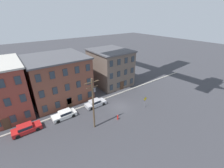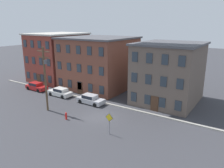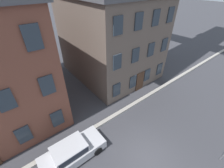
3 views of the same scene
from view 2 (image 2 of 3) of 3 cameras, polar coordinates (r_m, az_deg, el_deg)
ground_plane at (r=29.70m, az=-3.46°, el=-8.50°), size 200.00×200.00×0.00m
kerb_strip at (r=33.09m, az=1.23°, el=-5.74°), size 56.00×0.36×0.16m
apartment_corner at (r=49.47m, az=-13.83°, el=6.94°), size 9.34×11.67×10.13m
apartment_midblock at (r=42.27m, az=-3.42°, el=5.64°), size 12.38×11.89×9.67m
apartment_far at (r=35.34m, az=14.61°, el=2.91°), size 9.39×10.82×9.30m
car_red at (r=43.32m, az=-19.16°, el=-0.52°), size 4.40×1.92×1.43m
car_white at (r=38.53m, az=-13.36°, el=-2.01°), size 4.40×1.92×1.43m
car_silver at (r=34.17m, az=-5.64°, el=-3.91°), size 4.40×1.92×1.43m
caution_sign at (r=24.53m, az=-0.71°, el=-9.49°), size 0.99×0.08×2.55m
utility_pole at (r=31.52m, az=-17.05°, el=2.04°), size 2.40×0.44×9.07m
fire_hydrant at (r=29.29m, az=-11.90°, el=-8.15°), size 0.24×0.34×0.96m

